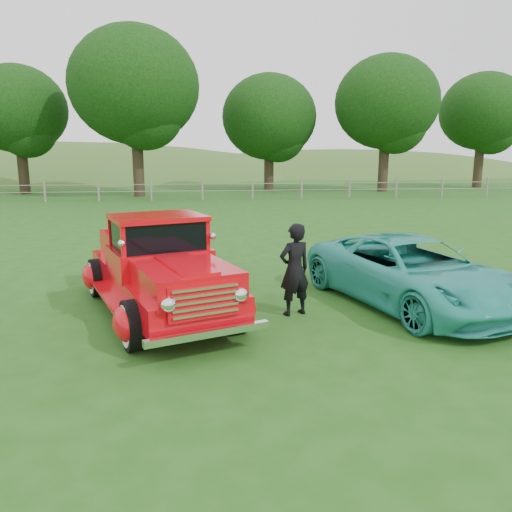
{
  "coord_description": "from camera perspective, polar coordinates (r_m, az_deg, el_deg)",
  "views": [
    {
      "loc": [
        -0.35,
        -7.93,
        2.86
      ],
      "look_at": [
        0.73,
        1.2,
        0.92
      ],
      "focal_mm": 35.0,
      "sensor_mm": 36.0,
      "label": 1
    }
  ],
  "objects": [
    {
      "name": "tree_near_west",
      "position": [
        33.36,
        -13.72,
        18.36
      ],
      "size": [
        8.0,
        8.0,
        10.42
      ],
      "color": "black",
      "rests_on": "ground"
    },
    {
      "name": "tree_mid_west",
      "position": [
        37.86,
        -25.59,
        14.86
      ],
      "size": [
        6.4,
        6.4,
        8.46
      ],
      "color": "black",
      "rests_on": "ground"
    },
    {
      "name": "tree_near_east",
      "position": [
        37.39,
        1.51,
        15.56
      ],
      "size": [
        6.8,
        6.8,
        8.33
      ],
      "color": "black",
      "rests_on": "ground"
    },
    {
      "name": "man",
      "position": [
        8.77,
        4.43,
        -1.56
      ],
      "size": [
        0.7,
        0.58,
        1.64
      ],
      "primitive_type": "imported",
      "rotation": [
        0.0,
        0.0,
        3.5
      ],
      "color": "black",
      "rests_on": "ground"
    },
    {
      "name": "distant_hills",
      "position": [
        67.9,
        -9.94,
        5.46
      ],
      "size": [
        116.0,
        60.0,
        18.0
      ],
      "color": "#396023",
      "rests_on": "ground"
    },
    {
      "name": "tree_far_east",
      "position": [
        44.13,
        24.53,
        14.77
      ],
      "size": [
        6.6,
        6.6,
        8.86
      ],
      "color": "black",
      "rests_on": "ground"
    },
    {
      "name": "ground",
      "position": [
        8.43,
        -4.03,
        -7.93
      ],
      "size": [
        140.0,
        140.0,
        0.0
      ],
      "primitive_type": "plane",
      "color": "#1F4F15",
      "rests_on": "ground"
    },
    {
      "name": "tree_mid_east",
      "position": [
        37.54,
        14.71,
        16.6
      ],
      "size": [
        7.2,
        7.2,
        9.44
      ],
      "color": "black",
      "rests_on": "ground"
    },
    {
      "name": "fence_line",
      "position": [
        30.01,
        -6.15,
        7.53
      ],
      "size": [
        48.0,
        0.12,
        1.2
      ],
      "color": "gray",
      "rests_on": "ground"
    },
    {
      "name": "teal_sedan",
      "position": [
        9.77,
        17.27,
        -1.74
      ],
      "size": [
        3.37,
        5.05,
        1.29
      ],
      "primitive_type": "imported",
      "rotation": [
        0.0,
        0.0,
        0.29
      ],
      "color": "teal",
      "rests_on": "ground"
    },
    {
      "name": "red_pickup",
      "position": [
        9.01,
        -11.07,
        -1.55
      ],
      "size": [
        3.39,
        5.28,
        1.78
      ],
      "rotation": [
        0.0,
        0.0,
        0.35
      ],
      "color": "black",
      "rests_on": "ground"
    }
  ]
}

